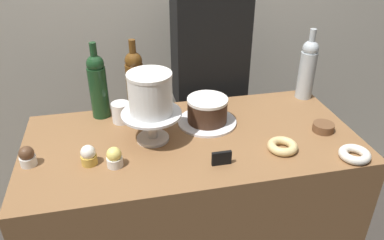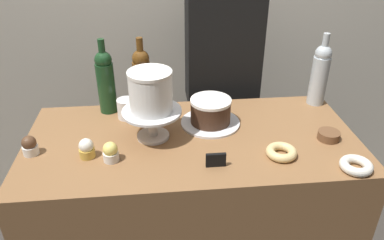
{
  "view_description": "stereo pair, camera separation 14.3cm",
  "coord_description": "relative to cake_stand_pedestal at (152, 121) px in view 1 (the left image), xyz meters",
  "views": [
    {
      "loc": [
        -0.27,
        -1.22,
        1.75
      ],
      "look_at": [
        0.0,
        0.0,
        1.03
      ],
      "focal_mm": 35.35,
      "sensor_mm": 36.0,
      "label": 1
    },
    {
      "loc": [
        -0.12,
        -1.24,
        1.75
      ],
      "look_at": [
        0.0,
        0.0,
        1.03
      ],
      "focal_mm": 35.35,
      "sensor_mm": 36.0,
      "label": 2
    }
  ],
  "objects": [
    {
      "name": "wine_bottle_green",
      "position": [
        -0.19,
        0.24,
        0.06
      ],
      "size": [
        0.08,
        0.08,
        0.33
      ],
      "color": "#193D1E",
      "rests_on": "display_counter"
    },
    {
      "name": "donut_glazed",
      "position": [
        0.46,
        -0.17,
        -0.07
      ],
      "size": [
        0.11,
        0.11,
        0.03
      ],
      "color": "#E0C17F",
      "rests_on": "display_counter"
    },
    {
      "name": "coffee_cup_ceramic",
      "position": [
        -0.11,
        0.17,
        -0.04
      ],
      "size": [
        0.08,
        0.08,
        0.08
      ],
      "color": "white",
      "rests_on": "display_counter"
    },
    {
      "name": "white_layer_cake",
      "position": [
        0.0,
        0.0,
        0.12
      ],
      "size": [
        0.16,
        0.16,
        0.16
      ],
      "color": "white",
      "rests_on": "cake_stand_pedestal"
    },
    {
      "name": "price_sign_chalkboard",
      "position": [
        0.21,
        -0.21,
        -0.06
      ],
      "size": [
        0.07,
        0.01,
        0.05
      ],
      "color": "black",
      "rests_on": "display_counter"
    },
    {
      "name": "display_counter",
      "position": [
        0.15,
        -0.02,
        -0.56
      ],
      "size": [
        1.29,
        0.62,
        0.95
      ],
      "color": "brown",
      "rests_on": "ground_plane"
    },
    {
      "name": "barista_figure",
      "position": [
        0.36,
        0.52,
        -0.2
      ],
      "size": [
        0.36,
        0.22,
        1.6
      ],
      "color": "black",
      "rests_on": "ground_plane"
    },
    {
      "name": "chocolate_round_cake",
      "position": [
        0.24,
        0.08,
        -0.02
      ],
      "size": [
        0.17,
        0.17,
        0.1
      ],
      "color": "#3D2619",
      "rests_on": "silver_serving_platter"
    },
    {
      "name": "cake_stand_pedestal",
      "position": [
        0.0,
        0.0,
        0.0
      ],
      "size": [
        0.23,
        0.23,
        0.12
      ],
      "color": "silver",
      "rests_on": "display_counter"
    },
    {
      "name": "cupcake_lemon",
      "position": [
        -0.15,
        -0.14,
        -0.05
      ],
      "size": [
        0.06,
        0.06,
        0.07
      ],
      "color": "white",
      "rests_on": "display_counter"
    },
    {
      "name": "cookie_stack",
      "position": [
        0.68,
        -0.08,
        -0.07
      ],
      "size": [
        0.08,
        0.08,
        0.03
      ],
      "color": "brown",
      "rests_on": "display_counter"
    },
    {
      "name": "cupcake_chocolate",
      "position": [
        -0.44,
        -0.07,
        -0.05
      ],
      "size": [
        0.06,
        0.06,
        0.07
      ],
      "color": "white",
      "rests_on": "display_counter"
    },
    {
      "name": "silver_serving_platter",
      "position": [
        0.24,
        0.08,
        -0.08
      ],
      "size": [
        0.24,
        0.24,
        0.01
      ],
      "color": "white",
      "rests_on": "display_counter"
    },
    {
      "name": "cupcake_vanilla",
      "position": [
        -0.24,
        -0.11,
        -0.05
      ],
      "size": [
        0.06,
        0.06,
        0.07
      ],
      "color": "gold",
      "rests_on": "display_counter"
    },
    {
      "name": "wine_bottle_clear",
      "position": [
        0.74,
        0.22,
        0.06
      ],
      "size": [
        0.08,
        0.08,
        0.33
      ],
      "color": "#B2BCC1",
      "rests_on": "display_counter"
    },
    {
      "name": "wine_bottle_amber",
      "position": [
        -0.04,
        0.24,
        0.06
      ],
      "size": [
        0.08,
        0.08,
        0.33
      ],
      "color": "#5B3814",
      "rests_on": "display_counter"
    },
    {
      "name": "donut_sugar",
      "position": [
        0.69,
        -0.28,
        -0.07
      ],
      "size": [
        0.11,
        0.11,
        0.03
      ],
      "color": "silver",
      "rests_on": "display_counter"
    }
  ]
}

